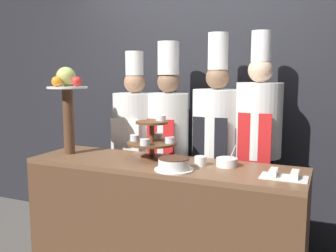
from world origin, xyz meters
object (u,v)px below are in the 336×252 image
(cake_square_tray, at_px, (284,175))
(chef_right, at_px, (258,141))
(serving_bowl_far, at_px, (227,162))
(cup_white, at_px, (200,161))
(chef_left, at_px, (135,141))
(cake_round, at_px, (174,164))
(chef_center_right, at_px, (216,142))
(fruit_pedestal, at_px, (67,96))
(tiered_stand, at_px, (152,139))
(chef_center_left, at_px, (168,138))

(cake_square_tray, distance_m, chef_right, 0.70)
(serving_bowl_far, relative_size, chef_right, 0.09)
(cup_white, bearing_deg, chef_left, 145.70)
(cake_round, relative_size, cup_white, 3.14)
(cup_white, relative_size, cake_square_tray, 0.30)
(cup_white, relative_size, chef_center_right, 0.04)
(serving_bowl_far, bearing_deg, fruit_pedestal, -176.31)
(cake_round, height_order, cup_white, cake_round)
(cake_square_tray, height_order, chef_left, chef_left)
(tiered_stand, xyz_separation_m, chef_center_right, (0.34, 0.49, -0.08))
(tiered_stand, xyz_separation_m, chef_left, (-0.41, 0.49, -0.13))
(chef_left, bearing_deg, cake_round, -46.79)
(tiered_stand, height_order, serving_bowl_far, tiered_stand)
(cake_square_tray, bearing_deg, chef_center_right, 133.91)
(chef_right, bearing_deg, cake_square_tray, -66.70)
(serving_bowl_far, relative_size, chef_center_right, 0.09)
(serving_bowl_far, bearing_deg, tiered_stand, 179.67)
(chef_center_left, relative_size, chef_right, 0.97)
(cake_round, xyz_separation_m, chef_center_left, (-0.36, 0.73, 0.03))
(cake_round, bearing_deg, chef_center_left, 116.30)
(serving_bowl_far, relative_size, chef_left, 0.09)
(cake_round, height_order, chef_center_left, chef_center_left)
(chef_left, xyz_separation_m, chef_right, (1.09, 0.00, 0.08))
(cake_square_tray, xyz_separation_m, chef_right, (-0.27, 0.64, 0.09))
(cup_white, xyz_separation_m, serving_bowl_far, (0.17, 0.05, -0.00))
(fruit_pedestal, relative_size, serving_bowl_far, 4.25)
(fruit_pedestal, xyz_separation_m, cake_square_tray, (1.65, -0.06, -0.44))
(cake_square_tray, distance_m, serving_bowl_far, 0.41)
(cup_white, xyz_separation_m, cake_square_tray, (0.56, -0.08, -0.02))
(chef_right, bearing_deg, chef_center_right, 180.00)
(cake_square_tray, bearing_deg, tiered_stand, 171.61)
(cake_square_tray, bearing_deg, cup_white, 171.46)
(cake_square_tray, bearing_deg, chef_left, 155.10)
(tiered_stand, xyz_separation_m, chef_right, (0.68, 0.49, -0.05))
(chef_center_right, height_order, chef_right, same)
(tiered_stand, bearing_deg, chef_center_left, 100.11)
(chef_center_right, bearing_deg, cup_white, -84.74)
(cake_round, xyz_separation_m, chef_center_right, (0.07, 0.73, 0.03))
(cup_white, distance_m, serving_bowl_far, 0.18)
(serving_bowl_far, distance_m, chef_left, 1.10)
(serving_bowl_far, height_order, chef_right, chef_right)
(fruit_pedestal, bearing_deg, chef_center_left, 43.76)
(chef_right, bearing_deg, fruit_pedestal, -157.14)
(fruit_pedestal, bearing_deg, cake_square_tray, -1.96)
(serving_bowl_far, xyz_separation_m, chef_right, (0.12, 0.50, 0.07))
(tiered_stand, xyz_separation_m, cake_square_tray, (0.95, -0.14, -0.13))
(fruit_pedestal, bearing_deg, serving_bowl_far, 3.69)
(chef_center_left, xyz_separation_m, chef_center_right, (0.43, -0.00, -0.00))
(cup_white, distance_m, chef_right, 0.63)
(cake_round, distance_m, cup_white, 0.22)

